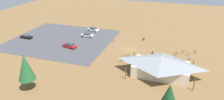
% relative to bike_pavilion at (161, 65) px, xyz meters
% --- Properties ---
extents(ground, '(160.00, 160.00, 0.00)m').
position_rel_bike_pavilion_xyz_m(ground, '(11.14, -12.91, -2.81)').
color(ground, brown).
rests_on(ground, ground).
extents(parking_lot_asphalt, '(34.60, 31.27, 0.05)m').
position_rel_bike_pavilion_xyz_m(parking_lot_asphalt, '(35.93, -13.80, -2.78)').
color(parking_lot_asphalt, '#424247').
rests_on(parking_lot_asphalt, ground).
extents(bike_pavilion, '(15.74, 9.64, 5.07)m').
position_rel_bike_pavilion_xyz_m(bike_pavilion, '(0.00, 0.00, 0.00)').
color(bike_pavilion, beige).
rests_on(bike_pavilion, ground).
extents(trash_bin, '(0.60, 0.60, 0.90)m').
position_rel_bike_pavilion_xyz_m(trash_bin, '(8.21, -22.28, -2.36)').
color(trash_bin, brown).
rests_on(trash_bin, ground).
extents(lot_sign, '(0.56, 0.08, 2.20)m').
position_rel_bike_pavilion_xyz_m(lot_sign, '(16.45, -13.38, -1.40)').
color(lot_sign, '#99999E').
rests_on(lot_sign, ground).
extents(pine_midwest, '(3.64, 3.64, 8.39)m').
position_rel_bike_pavilion_xyz_m(pine_midwest, '(27.06, 15.27, 2.60)').
color(pine_midwest, brown).
rests_on(pine_midwest, ground).
extents(pine_mideast, '(2.62, 2.62, 6.64)m').
position_rel_bike_pavilion_xyz_m(pine_mideast, '(-2.87, 14.23, 1.92)').
color(pine_mideast, brown).
rests_on(pine_mideast, ground).
extents(bicycle_white_edge_south, '(1.27, 1.13, 0.83)m').
position_rel_bike_pavilion_xyz_m(bicycle_white_edge_south, '(-2.86, -11.26, -2.45)').
color(bicycle_white_edge_south, black).
rests_on(bicycle_white_edge_south, ground).
extents(bicycle_orange_edge_north, '(1.27, 1.33, 0.89)m').
position_rel_bike_pavilion_xyz_m(bicycle_orange_edge_north, '(-6.62, -14.17, -2.42)').
color(bicycle_orange_edge_north, black).
rests_on(bicycle_orange_edge_north, ground).
extents(bicycle_blue_front_row, '(1.38, 0.97, 0.82)m').
position_rel_bike_pavilion_xyz_m(bicycle_blue_front_row, '(-3.20, -13.74, -2.44)').
color(bicycle_blue_front_row, black).
rests_on(bicycle_blue_front_row, ground).
extents(bicycle_yellow_back_row, '(1.17, 1.23, 0.83)m').
position_rel_bike_pavilion_xyz_m(bicycle_yellow_back_row, '(-5.23, -15.74, -2.43)').
color(bicycle_yellow_back_row, black).
rests_on(bicycle_yellow_back_row, ground).
extents(bicycle_red_yard_right, '(1.20, 1.41, 0.91)m').
position_rel_bike_pavilion_xyz_m(bicycle_red_yard_right, '(4.88, -7.88, -2.41)').
color(bicycle_red_yard_right, black).
rests_on(bicycle_red_yard_right, ground).
extents(bicycle_green_trailside, '(0.62, 1.64, 0.82)m').
position_rel_bike_pavilion_xyz_m(bicycle_green_trailside, '(-8.67, -16.45, -2.42)').
color(bicycle_green_trailside, black).
rests_on(bicycle_green_trailside, ground).
extents(bicycle_black_yard_front, '(1.24, 1.26, 0.84)m').
position_rel_bike_pavilion_xyz_m(bicycle_black_yard_front, '(11.00, -4.04, -2.41)').
color(bicycle_black_yard_front, black).
rests_on(bicycle_black_yard_front, ground).
extents(bicycle_teal_near_porch, '(1.70, 0.48, 0.89)m').
position_rel_bike_pavilion_xyz_m(bicycle_teal_near_porch, '(10.27, -7.62, -2.42)').
color(bicycle_teal_near_porch, black).
rests_on(bicycle_teal_near_porch, ground).
extents(bicycle_silver_yard_center, '(1.34, 0.96, 0.83)m').
position_rel_bike_pavilion_xyz_m(bicycle_silver_yard_center, '(11.27, -5.99, -2.45)').
color(bicycle_silver_yard_center, black).
rests_on(bicycle_silver_yard_center, ground).
extents(bicycle_purple_mid_cluster, '(1.68, 0.64, 0.78)m').
position_rel_bike_pavilion_xyz_m(bicycle_purple_mid_cluster, '(-6.56, -10.68, -2.45)').
color(bicycle_purple_mid_cluster, black).
rests_on(bicycle_purple_mid_cluster, ground).
extents(car_red_aisle_side, '(4.90, 2.71, 1.48)m').
position_rel_bike_pavilion_xyz_m(car_red_aisle_side, '(29.76, -8.12, -2.03)').
color(car_red_aisle_side, red).
rests_on(car_red_aisle_side, parking_lot_asphalt).
extents(car_black_far_end, '(4.54, 2.02, 1.28)m').
position_rel_bike_pavilion_xyz_m(car_black_far_end, '(48.77, -10.79, -2.11)').
color(car_black_far_end, black).
rests_on(car_black_far_end, parking_lot_asphalt).
extents(car_white_back_corner, '(4.86, 2.91, 1.42)m').
position_rel_bike_pavilion_xyz_m(car_white_back_corner, '(28.99, -25.84, -2.05)').
color(car_white_back_corner, white).
rests_on(car_white_back_corner, parking_lot_asphalt).
extents(car_silver_inner_stall, '(4.53, 1.94, 1.40)m').
position_rel_bike_pavilion_xyz_m(car_silver_inner_stall, '(28.49, -19.06, -2.06)').
color(car_silver_inner_stall, '#BCBCC1').
rests_on(car_silver_inner_stall, parking_lot_asphalt).
extents(visitor_near_lot, '(0.36, 0.36, 1.79)m').
position_rel_bike_pavilion_xyz_m(visitor_near_lot, '(3.54, -11.78, -1.87)').
color(visitor_near_lot, '#2D3347').
rests_on(visitor_near_lot, ground).
extents(visitor_by_pavilion, '(0.40, 0.36, 1.61)m').
position_rel_bike_pavilion_xyz_m(visitor_by_pavilion, '(-5.70, -8.42, -1.97)').
color(visitor_by_pavilion, '#2D3347').
rests_on(visitor_by_pavilion, ground).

